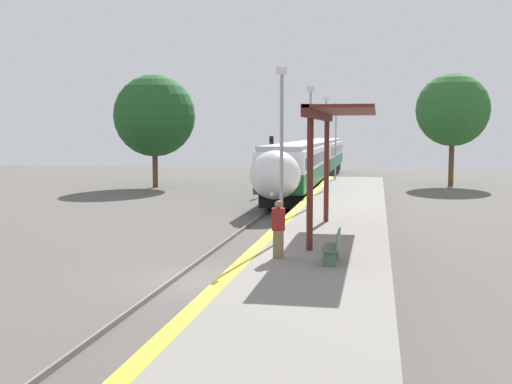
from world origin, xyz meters
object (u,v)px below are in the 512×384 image
Objects in this scene: lamppost_near at (282,143)px; lamppost_farthest at (336,136)px; railway_signal at (271,159)px; train at (312,160)px; person_waiting at (278,228)px; lamppost_mid at (310,139)px; platform_bench at (334,246)px; lamppost_far at (326,137)px.

lamppost_farthest is (0.00, 27.40, 0.00)m from lamppost_near.
railway_signal is 26.32m from lamppost_near.
train is at bearing 112.19° from lamppost_farthest.
person_waiting is at bearing -89.36° from lamppost_farthest.
lamppost_mid is (0.00, 9.13, 0.00)m from lamppost_near.
lamppost_near is (-0.34, 2.84, 2.37)m from person_waiting.
lamppost_near and lamppost_farthest have the same top height.
train is 7.63m from railway_signal.
lamppost_farthest is at bearing 90.64° from person_waiting.
platform_bench is 0.85× the size of person_waiting.
train is 9.87× the size of railway_signal.
lamppost_far is at bearing 95.20° from platform_bench.
lamppost_mid is 18.27m from lamppost_farthest.
lamppost_near and lamppost_far have the same top height.
lamppost_near is at bearing 96.79° from person_waiting.
person_waiting is at bearing -80.24° from railway_signal.
lamppost_farthest is at bearing 93.65° from platform_bench.
railway_signal is at bearing 99.76° from person_waiting.
railway_signal is 0.75× the size of lamppost_mid.
person_waiting is 21.25m from lamppost_far.
platform_bench is at bearing -84.80° from lamppost_far.
lamppost_farthest is at bearing 90.00° from lamppost_far.
person_waiting is at bearing -88.38° from lamppost_mid.
railway_signal is (-4.94, 28.71, 0.73)m from person_waiting.
train is 36.60m from platform_bench.
person_waiting is (-1.61, 0.36, 0.40)m from platform_bench.
lamppost_farthest is at bearing 90.00° from lamppost_mid.
train is at bearing 94.26° from person_waiting.
railway_signal is (-2.26, -7.27, 0.44)m from train.
lamppost_near is at bearing -90.00° from lamppost_farthest.
platform_bench is at bearing -81.01° from lamppost_mid.
lamppost_mid is at bearing 91.62° from person_waiting.
lamppost_mid is 1.00× the size of lamppost_far.
platform_bench is at bearing -83.26° from train.
lamppost_mid reaches higher than railway_signal.
lamppost_farthest reaches higher than platform_bench.
lamppost_near reaches higher than railway_signal.
lamppost_far reaches higher than person_waiting.
train is 7.43× the size of lamppost_mid.
platform_bench is 4.67m from lamppost_near.
railway_signal is at bearing 105.37° from lamppost_mid.
railway_signal is 0.75× the size of lamppost_far.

